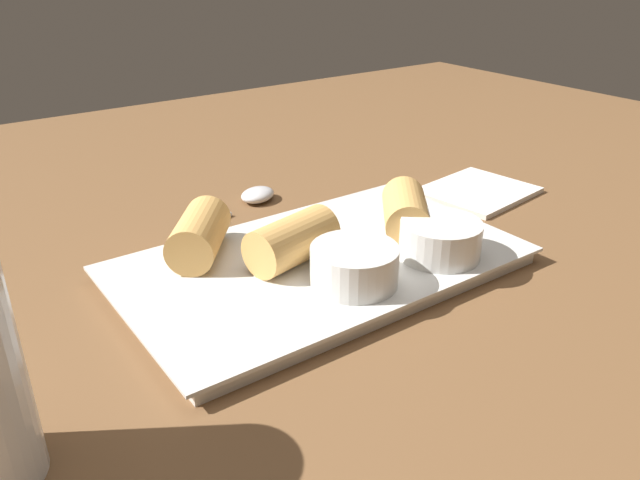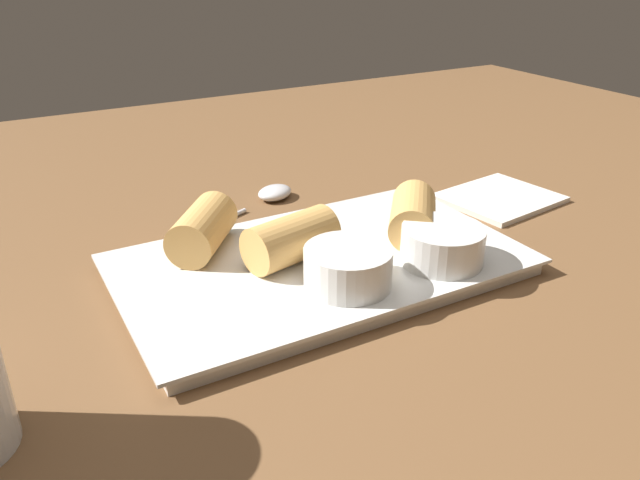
% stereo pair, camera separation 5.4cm
% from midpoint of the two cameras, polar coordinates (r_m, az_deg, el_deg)
% --- Properties ---
extents(table_surface, '(1.80, 1.40, 0.02)m').
position_cam_midpoint_polar(table_surface, '(0.55, -5.89, -4.61)').
color(table_surface, brown).
rests_on(table_surface, ground).
extents(serving_plate, '(0.35, 0.21, 0.01)m').
position_cam_midpoint_polar(serving_plate, '(0.56, -2.80, -2.32)').
color(serving_plate, silver).
rests_on(serving_plate, table_surface).
extents(roll_front_left, '(0.08, 0.09, 0.04)m').
position_cam_midpoint_polar(roll_front_left, '(0.60, 5.27, 2.74)').
color(roll_front_left, '#DBA356').
rests_on(roll_front_left, serving_plate).
extents(roll_front_right, '(0.08, 0.09, 0.04)m').
position_cam_midpoint_polar(roll_front_right, '(0.56, -13.62, 0.62)').
color(roll_front_right, '#DBA356').
rests_on(roll_front_right, serving_plate).
extents(roll_back_left, '(0.09, 0.06, 0.04)m').
position_cam_midpoint_polar(roll_back_left, '(0.53, -4.88, -0.16)').
color(roll_back_left, '#DBA356').
rests_on(roll_back_left, serving_plate).
extents(dipping_bowl_near, '(0.07, 0.07, 0.03)m').
position_cam_midpoint_polar(dipping_bowl_near, '(0.50, 0.08, -2.29)').
color(dipping_bowl_near, silver).
rests_on(dipping_bowl_near, serving_plate).
extents(dipping_bowl_far, '(0.07, 0.07, 0.03)m').
position_cam_midpoint_polar(dipping_bowl_far, '(0.55, 8.22, 0.15)').
color(dipping_bowl_far, silver).
rests_on(dipping_bowl_far, serving_plate).
extents(spoon, '(0.18, 0.09, 0.02)m').
position_cam_midpoint_polar(spoon, '(0.71, -8.50, 3.72)').
color(spoon, silver).
rests_on(spoon, table_surface).
extents(napkin, '(0.13, 0.12, 0.01)m').
position_cam_midpoint_polar(napkin, '(0.75, 12.21, 4.34)').
color(napkin, silver).
rests_on(napkin, table_surface).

